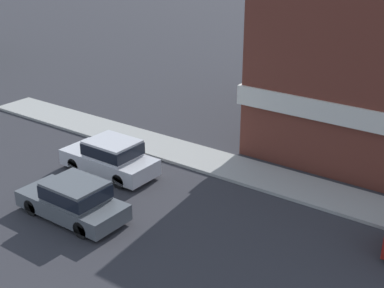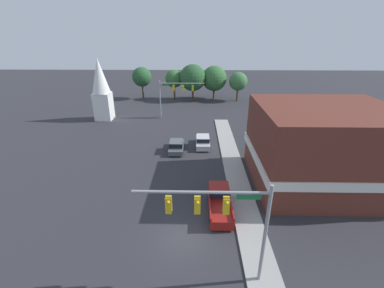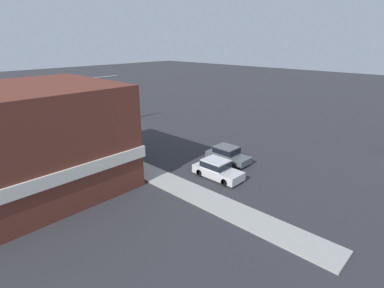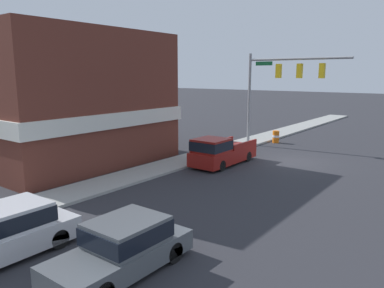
{
  "view_description": "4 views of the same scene",
  "coord_description": "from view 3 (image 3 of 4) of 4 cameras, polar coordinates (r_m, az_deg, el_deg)",
  "views": [
    {
      "loc": [
        -13.41,
        2.25,
        10.53
      ],
      "look_at": [
        1.11,
        12.82,
        3.05
      ],
      "focal_mm": 50.0,
      "sensor_mm": 36.0,
      "label": 1
    },
    {
      "loc": [
        1.19,
        -15.56,
        14.96
      ],
      "look_at": [
        0.66,
        11.68,
        3.11
      ],
      "focal_mm": 24.0,
      "sensor_mm": 36.0,
      "label": 2
    },
    {
      "loc": [
        21.13,
        32.97,
        11.59
      ],
      "look_at": [
        0.7,
        13.7,
        1.75
      ],
      "focal_mm": 28.0,
      "sensor_mm": 36.0,
      "label": 3
    },
    {
      "loc": [
        -9.32,
        23.33,
        5.72
      ],
      "look_at": [
        0.71,
        10.15,
        2.62
      ],
      "focal_mm": 35.0,
      "sensor_mm": 36.0,
      "label": 4
    }
  ],
  "objects": [
    {
      "name": "near_signal_assembly",
      "position": [
        41.38,
        -19.98,
        9.58
      ],
      "size": [
        7.87,
        0.49,
        7.32
      ],
      "color": "gray",
      "rests_on": "ground"
    },
    {
      "name": "car_lead",
      "position": [
        30.08,
        6.78,
        -1.87
      ],
      "size": [
        1.9,
        4.46,
        1.54
      ],
      "color": "black",
      "rests_on": "ground"
    },
    {
      "name": "car_oncoming",
      "position": [
        26.48,
        4.78,
        -4.71
      ],
      "size": [
        1.9,
        4.49,
        1.64
      ],
      "rotation": [
        0.0,
        0.0,
        3.14
      ],
      "color": "black",
      "rests_on": "ground"
    },
    {
      "name": "construction_barrel",
      "position": [
        43.81,
        -21.94,
        3.24
      ],
      "size": [
        0.57,
        0.57,
        1.02
      ],
      "color": "orange",
      "rests_on": "ground"
    },
    {
      "name": "ground_plane",
      "position": [
        40.84,
        -13.43,
        2.27
      ],
      "size": [
        200.0,
        200.0,
        0.0
      ],
      "primitive_type": "plane",
      "color": "#2D2D33"
    },
    {
      "name": "sidewalk_curb",
      "position": [
        38.18,
        -20.53,
        0.47
      ],
      "size": [
        2.4,
        60.0,
        0.14
      ],
      "color": "#9E9E99",
      "rests_on": "ground"
    },
    {
      "name": "pickup_truck_parked",
      "position": [
        35.77,
        -14.5,
        1.29
      ],
      "size": [
        1.97,
        5.21,
        1.85
      ],
      "color": "black",
      "rests_on": "ground"
    },
    {
      "name": "corner_brick_building",
      "position": [
        26.32,
        -29.08,
        0.19
      ],
      "size": [
        13.69,
        11.84,
        8.37
      ],
      "color": "brown",
      "rests_on": "ground"
    }
  ]
}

